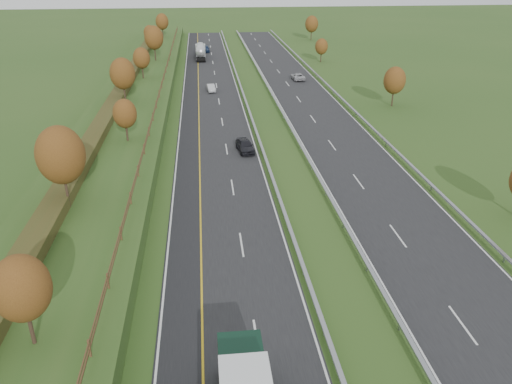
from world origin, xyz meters
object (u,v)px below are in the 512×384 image
Objects in this scene: road_tanker at (201,51)px; car_oncoming at (298,76)px; car_silver_mid at (211,88)px; car_small_far at (206,49)px; car_dark_near at (245,145)px.

road_tanker is 2.32× the size of car_oncoming.
car_small_far reaches higher than car_silver_mid.
car_oncoming is at bearing 17.60° from car_silver_mid.
car_dark_near reaches higher than car_silver_mid.
car_silver_mid is at bearing 88.82° from car_dark_near.
road_tanker reaches higher than car_oncoming.
car_dark_near is 32.69m from car_silver_mid.
car_dark_near is (5.12, -66.73, -1.03)m from road_tanker.
car_oncoming reaches higher than car_silver_mid.
car_oncoming is at bearing -53.59° from road_tanker.
car_oncoming is (18.10, -35.66, -0.06)m from car_small_far.
car_oncoming is (14.31, 40.39, -0.12)m from car_dark_near.
car_dark_near is 76.14m from car_small_far.
car_small_far is at bearing 84.09° from car_silver_mid.
car_dark_near is at bearing -90.14° from car_silver_mid.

